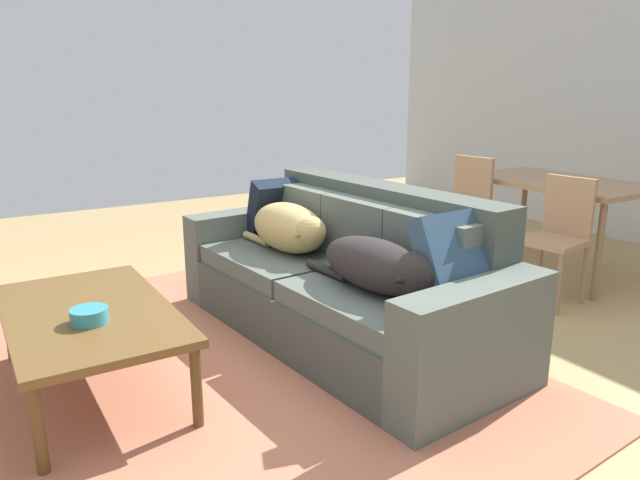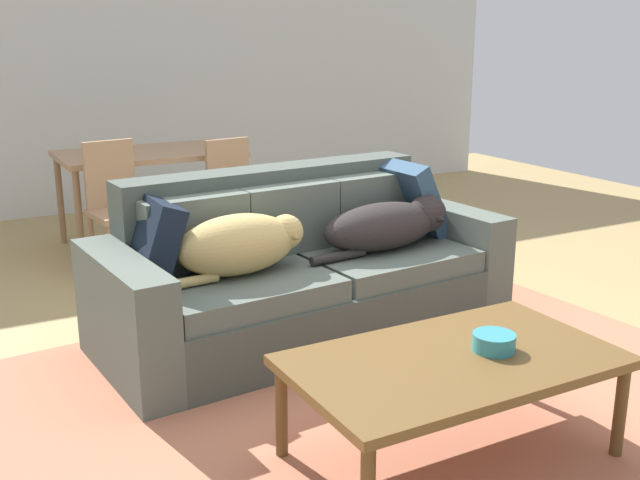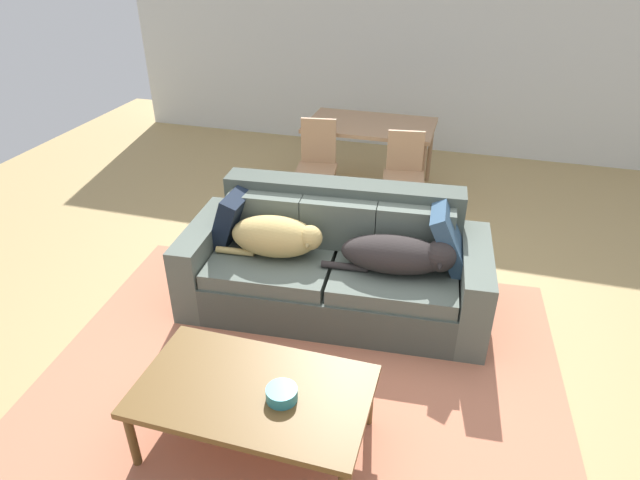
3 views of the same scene
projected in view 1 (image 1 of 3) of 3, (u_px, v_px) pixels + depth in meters
The scene contains 12 objects.
ground_plane at pixel (319, 358), 3.38m from camera, with size 10.00×10.00×0.00m, color tan.
area_rug at pixel (200, 371), 3.21m from camera, with size 3.43×2.90×0.01m, color #C17254.
couch at pixel (346, 282), 3.62m from camera, with size 2.35×1.13×0.91m.
dog_on_left_cushion at pixel (290, 228), 3.81m from camera, with size 0.81×0.38×0.31m.
dog_on_right_cushion at pixel (382, 266), 3.07m from camera, with size 0.94×0.38×0.29m.
throw_pillow_by_left_arm at pixel (279, 209), 4.22m from camera, with size 0.14×0.42×0.42m, color black.
throw_pillow_by_right_arm at pixel (461, 260), 2.91m from camera, with size 0.11×0.48×0.48m, color #2D4862.
coffee_table at pixel (89, 318), 2.92m from camera, with size 1.28×0.74×0.44m.
bowl_on_coffee_table at pixel (89, 316), 2.74m from camera, with size 0.17×0.17×0.07m, color teal.
dining_table at pixel (560, 189), 4.82m from camera, with size 1.37×0.84×0.75m.
dining_chair_near_left at pixel (464, 209), 4.89m from camera, with size 0.45×0.45×0.93m.
dining_chair_near_right at pixel (558, 233), 4.16m from camera, with size 0.45×0.45×0.88m.
Camera 1 is at (2.64, -1.63, 1.51)m, focal length 33.47 mm.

